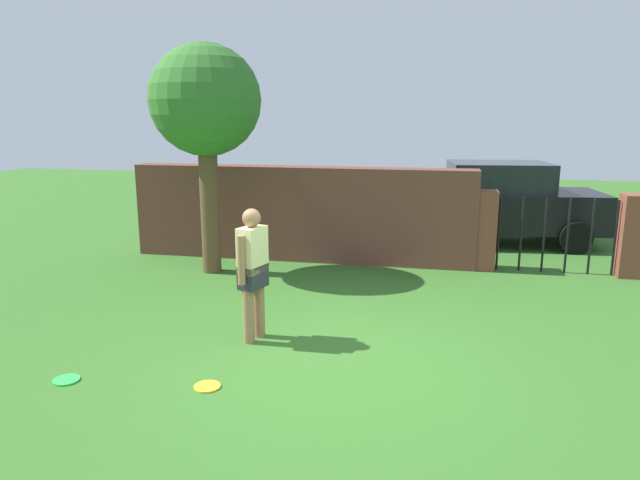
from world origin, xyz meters
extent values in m
plane|color=#336623|center=(0.00, 0.00, 0.00)|extent=(40.00, 40.00, 0.00)
cube|color=brown|center=(-1.50, 4.45, 0.88)|extent=(6.42, 0.50, 1.76)
cylinder|color=brown|center=(-2.82, 3.28, 1.21)|extent=(0.32, 0.32, 2.42)
sphere|color=#337028|center=(-2.82, 3.28, 2.93)|extent=(1.84, 1.84, 1.84)
cylinder|color=#9E704C|center=(-1.08, 0.57, 0.42)|extent=(0.14, 0.14, 0.85)
cylinder|color=#9E704C|center=(-1.14, 0.36, 0.42)|extent=(0.14, 0.14, 0.85)
cube|color=#2D2D38|center=(-1.11, 0.47, 0.80)|extent=(0.31, 0.41, 0.28)
cube|color=beige|center=(-1.11, 0.47, 1.12)|extent=(0.31, 0.41, 0.55)
sphere|color=#9E704C|center=(-1.11, 0.47, 1.51)|extent=(0.22, 0.22, 0.22)
cylinder|color=#9E704C|center=(-1.05, 0.68, 1.05)|extent=(0.09, 0.09, 0.58)
cylinder|color=#9E704C|center=(-1.18, 0.25, 1.05)|extent=(0.09, 0.09, 0.58)
cube|color=brown|center=(1.81, 4.45, 0.70)|extent=(0.44, 0.44, 1.40)
cube|color=brown|center=(4.24, 4.45, 0.70)|extent=(0.44, 0.44, 1.40)
cylinder|color=black|center=(2.08, 4.45, 0.65)|extent=(0.04, 0.04, 1.30)
cylinder|color=black|center=(2.46, 4.45, 0.65)|extent=(0.04, 0.04, 1.30)
cylinder|color=black|center=(2.84, 4.45, 0.65)|extent=(0.04, 0.04, 1.30)
cylinder|color=black|center=(3.22, 4.45, 0.65)|extent=(0.04, 0.04, 1.30)
cylinder|color=black|center=(3.59, 4.45, 0.65)|extent=(0.04, 0.04, 1.30)
cylinder|color=black|center=(3.97, 4.45, 0.65)|extent=(0.04, 0.04, 1.30)
cube|color=black|center=(2.24, 6.68, 0.72)|extent=(4.37, 2.18, 0.80)
cube|color=#1E2328|center=(2.24, 6.68, 1.42)|extent=(2.16, 1.72, 0.60)
cylinder|color=black|center=(3.50, 7.69, 0.32)|extent=(0.66, 0.29, 0.64)
cylinder|color=black|center=(3.69, 6.00, 0.32)|extent=(0.66, 0.29, 0.64)
cylinder|color=black|center=(0.78, 7.37, 0.32)|extent=(0.66, 0.29, 0.64)
cylinder|color=black|center=(0.98, 5.68, 0.32)|extent=(0.66, 0.29, 0.64)
cylinder|color=yellow|center=(-1.18, -0.85, 0.01)|extent=(0.27, 0.27, 0.02)
cylinder|color=green|center=(-2.66, -1.01, 0.01)|extent=(0.27, 0.27, 0.02)
camera|label=1|loc=(1.02, -5.79, 2.69)|focal=32.03mm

